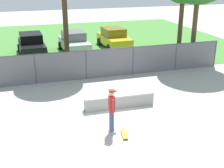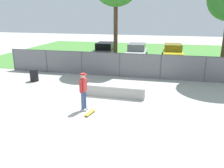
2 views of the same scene
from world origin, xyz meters
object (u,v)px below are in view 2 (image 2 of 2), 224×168
(skateboard, at_px, (90,112))
(car_yellow, at_px, (173,53))
(concrete_ledge, at_px, (115,91))
(car_black, at_px, (105,51))
(car_silver, at_px, (137,52))
(trash_bin, at_px, (34,75))
(skateboarder, at_px, (83,90))

(skateboard, distance_m, car_yellow, 14.32)
(skateboard, xyz_separation_m, car_yellow, (3.79, 13.79, 0.77))
(concrete_ledge, distance_m, car_black, 11.40)
(car_black, bearing_deg, skateboard, -77.77)
(skateboard, bearing_deg, car_yellow, 74.61)
(car_silver, height_order, trash_bin, car_silver)
(car_black, bearing_deg, concrete_ledge, -72.06)
(concrete_ledge, height_order, car_black, car_black)
(concrete_ledge, xyz_separation_m, car_silver, (-0.26, 10.72, 0.52))
(concrete_ledge, distance_m, trash_bin, 6.36)
(car_black, bearing_deg, car_yellow, 3.66)
(car_black, distance_m, trash_bin, 9.41)
(skateboarder, height_order, car_silver, skateboarder)
(skateboard, bearing_deg, car_silver, 88.49)
(trash_bin, bearing_deg, skateboarder, -38.15)
(skateboarder, distance_m, trash_bin, 6.48)
(skateboard, relative_size, car_silver, 0.19)
(skateboarder, height_order, car_yellow, skateboarder)
(concrete_ledge, height_order, car_silver, car_silver)
(trash_bin, bearing_deg, car_yellow, 45.55)
(skateboard, distance_m, car_black, 13.69)
(car_yellow, bearing_deg, trash_bin, -134.45)
(car_silver, bearing_deg, concrete_ledge, -88.59)
(car_yellow, distance_m, trash_bin, 13.26)
(concrete_ledge, height_order, skateboard, concrete_ledge)
(skateboarder, height_order, skateboard, skateboarder)
(concrete_ledge, xyz_separation_m, skateboarder, (-1.03, -2.19, 0.71))
(car_silver, xyz_separation_m, trash_bin, (-5.84, -8.92, -0.42))
(concrete_ledge, bearing_deg, trash_bin, 163.59)
(concrete_ledge, distance_m, skateboarder, 2.52)
(skateboard, relative_size, car_yellow, 0.19)
(car_silver, relative_size, car_yellow, 1.00)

